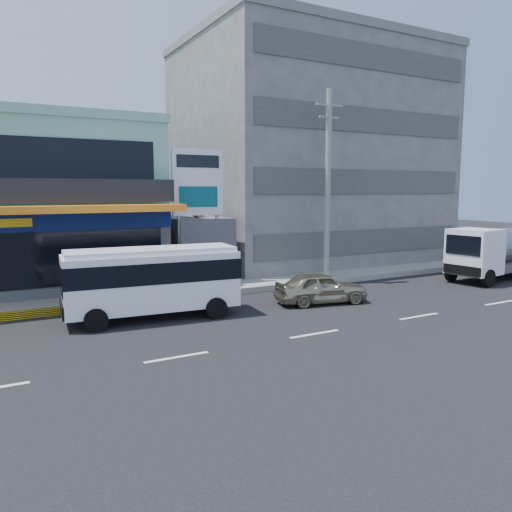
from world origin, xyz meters
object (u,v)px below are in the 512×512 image
(concrete_building, at_px, (308,159))
(billboard, at_px, (198,190))
(shop_building, at_px, (23,209))
(satellite_dish, at_px, (194,216))
(tanker_truck, at_px, (497,251))
(sedan, at_px, (321,288))
(utility_pole_near, at_px, (328,186))
(minibus, at_px, (152,277))

(concrete_building, distance_m, billboard, 12.17)
(shop_building, relative_size, billboard, 1.80)
(satellite_dish, bearing_deg, tanker_truck, -24.99)
(concrete_building, distance_m, sedan, 14.67)
(billboard, xyz_separation_m, sedan, (3.50, -5.44, -4.24))
(utility_pole_near, xyz_separation_m, tanker_truck, (9.12, -3.45, -3.60))
(utility_pole_near, xyz_separation_m, sedan, (-3.00, -3.64, -4.46))
(concrete_building, relative_size, tanker_truck, 2.12)
(minibus, height_order, sedan, minibus)
(shop_building, distance_m, billboard, 8.92)
(billboard, height_order, sedan, billboard)
(satellite_dish, relative_size, billboard, 0.22)
(satellite_dish, distance_m, utility_pole_near, 7.17)
(utility_pole_near, bearing_deg, sedan, -129.49)
(billboard, relative_size, tanker_truck, 0.92)
(shop_building, xyz_separation_m, sedan, (11.00, -10.19, -3.31))
(minibus, xyz_separation_m, tanker_truck, (19.37, -0.79, -0.08))
(shop_building, relative_size, minibus, 1.85)
(utility_pole_near, relative_size, sedan, 2.47)
(utility_pole_near, height_order, minibus, utility_pole_near)
(concrete_building, xyz_separation_m, billboard, (-10.50, -5.80, -2.07))
(satellite_dish, relative_size, utility_pole_near, 0.15)
(concrete_building, bearing_deg, shop_building, -176.65)
(shop_building, distance_m, tanker_truck, 25.31)
(minibus, relative_size, tanker_truck, 0.89)
(utility_pole_near, bearing_deg, minibus, -165.48)
(concrete_building, xyz_separation_m, satellite_dish, (-10.00, -4.00, -3.42))
(concrete_building, bearing_deg, minibus, -144.26)
(sedan, bearing_deg, satellite_dish, 34.55)
(concrete_building, relative_size, satellite_dish, 10.67)
(minibus, bearing_deg, sedan, -7.76)
(concrete_building, relative_size, utility_pole_near, 1.60)
(utility_pole_near, height_order, sedan, utility_pole_near)
(billboard, bearing_deg, minibus, -130.07)
(satellite_dish, xyz_separation_m, billboard, (-0.50, -1.80, 1.35))
(shop_building, xyz_separation_m, concrete_building, (18.00, 1.05, 3.00))
(billboard, distance_m, minibus, 6.69)
(billboard, height_order, utility_pole_near, utility_pole_near)
(shop_building, relative_size, sedan, 3.07)
(concrete_building, xyz_separation_m, minibus, (-14.25, -10.25, -5.37))
(satellite_dish, distance_m, minibus, 7.80)
(billboard, relative_size, utility_pole_near, 0.69)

